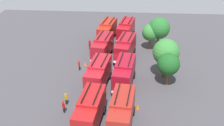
# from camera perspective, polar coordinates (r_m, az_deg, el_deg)

# --- Properties ---
(ground_plane) EXTENTS (63.12, 63.12, 0.00)m
(ground_plane) POSITION_cam_1_polar(r_m,az_deg,el_deg) (44.45, -0.00, -1.59)
(ground_plane) COLOR #423F44
(fire_truck_0) EXTENTS (7.51, 3.74, 3.88)m
(fire_truck_0) POSITION_cam_1_polar(r_m,az_deg,el_deg) (55.28, -0.98, 7.00)
(fire_truck_0) COLOR #A92013
(fire_truck_0) RESTS_ON ground
(fire_truck_1) EXTENTS (7.49, 3.66, 3.88)m
(fire_truck_1) POSITION_cam_1_polar(r_m,az_deg,el_deg) (47.87, -1.99, 3.55)
(fire_truck_1) COLOR maroon
(fire_truck_1) RESTS_ON ground
(fire_truck_2) EXTENTS (7.47, 3.55, 3.88)m
(fire_truck_2) POSITION_cam_1_polar(r_m,az_deg,el_deg) (39.54, -2.87, -2.08)
(fire_truck_2) COLOR #AB1822
(fire_truck_2) RESTS_ON ground
(fire_truck_3) EXTENTS (7.43, 3.40, 3.88)m
(fire_truck_3) POSITION_cam_1_polar(r_m,az_deg,el_deg) (32.40, -4.64, -9.75)
(fire_truck_3) COLOR #A51718
(fire_truck_3) RESTS_ON ground
(fire_truck_4) EXTENTS (7.52, 3.76, 3.88)m
(fire_truck_4) POSITION_cam_1_polar(r_m,az_deg,el_deg) (55.58, 2.95, 7.08)
(fire_truck_4) COLOR #A41019
(fire_truck_4) RESTS_ON ground
(fire_truck_5) EXTENTS (7.54, 3.87, 3.88)m
(fire_truck_5) POSITION_cam_1_polar(r_m,az_deg,el_deg) (47.50, 2.78, 3.33)
(fire_truck_5) COLOR maroon
(fire_truck_5) RESTS_ON ground
(fire_truck_6) EXTENTS (7.45, 3.48, 3.88)m
(fire_truck_6) POSITION_cam_1_polar(r_m,az_deg,el_deg) (39.68, 2.58, -1.96)
(fire_truck_6) COLOR maroon
(fire_truck_6) RESTS_ON ground
(fire_truck_7) EXTENTS (7.40, 3.31, 3.88)m
(fire_truck_7) POSITION_cam_1_polar(r_m,az_deg,el_deg) (32.17, 2.04, -9.98)
(fire_truck_7) COLOR maroon
(fire_truck_7) RESTS_ON ground
(firefighter_0) EXTENTS (0.35, 0.47, 1.71)m
(firefighter_0) POSITION_cam_1_polar(r_m,az_deg,el_deg) (51.85, -4.68, 4.01)
(firefighter_0) COLOR black
(firefighter_0) RESTS_ON ground
(firefighter_1) EXTENTS (0.48, 0.45, 1.63)m
(firefighter_1) POSITION_cam_1_polar(r_m,az_deg,el_deg) (36.79, -9.62, -7.35)
(firefighter_1) COLOR black
(firefighter_1) RESTS_ON ground
(firefighter_2) EXTENTS (0.48, 0.43, 1.67)m
(firefighter_2) POSITION_cam_1_polar(r_m,az_deg,el_deg) (35.38, -10.11, -8.94)
(firefighter_2) COLOR black
(firefighter_2) RESTS_ON ground
(firefighter_3) EXTENTS (0.48, 0.44, 1.63)m
(firefighter_3) POSITION_cam_1_polar(r_m,az_deg,el_deg) (49.56, 0.58, 2.86)
(firefighter_3) COLOR black
(firefighter_3) RESTS_ON ground
(firefighter_4) EXTENTS (0.48, 0.37, 1.61)m
(firefighter_4) POSITION_cam_1_polar(r_m,az_deg,el_deg) (44.54, -6.90, -0.44)
(firefighter_4) COLOR black
(firefighter_4) RESTS_ON ground
(tree_0) EXTENTS (3.98, 3.98, 6.16)m
(tree_0) POSITION_cam_1_polar(r_m,az_deg,el_deg) (51.07, 9.84, 7.17)
(tree_0) COLOR brown
(tree_0) RESTS_ON ground
(tree_1) EXTENTS (3.20, 3.20, 4.96)m
(tree_1) POSITION_cam_1_polar(r_m,az_deg,el_deg) (51.03, 8.11, 6.32)
(tree_1) COLOR brown
(tree_1) RESTS_ON ground
(tree_2) EXTENTS (4.04, 4.04, 6.27)m
(tree_2) POSITION_cam_1_polar(r_m,az_deg,el_deg) (41.64, 11.25, 2.22)
(tree_2) COLOR brown
(tree_2) RESTS_ON ground
(tree_3) EXTENTS (3.31, 3.31, 5.13)m
(tree_3) POSITION_cam_1_polar(r_m,az_deg,el_deg) (39.88, 11.73, -0.27)
(tree_3) COLOR brown
(tree_3) RESTS_ON ground
(traffic_cone_0) EXTENTS (0.47, 0.47, 0.67)m
(traffic_cone_0) POSITION_cam_1_polar(r_m,az_deg,el_deg) (36.00, 5.34, -9.03)
(traffic_cone_0) COLOR #F2600C
(traffic_cone_0) RESTS_ON ground
(traffic_cone_1) EXTENTS (0.44, 0.44, 0.63)m
(traffic_cone_1) POSITION_cam_1_polar(r_m,az_deg,el_deg) (46.12, -5.60, -0.12)
(traffic_cone_1) COLOR #F2600C
(traffic_cone_1) RESTS_ON ground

